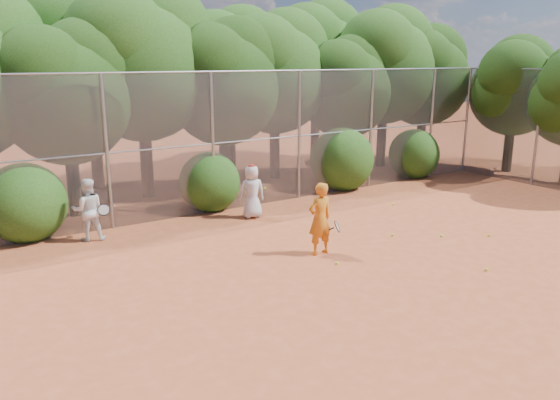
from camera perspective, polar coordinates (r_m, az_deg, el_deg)
ground at (r=11.96m, az=10.69°, el=-6.98°), size 80.00×80.00×0.00m
fence_back at (r=16.10m, az=-4.20°, el=6.34°), size 20.05×0.09×4.03m
fence_side at (r=21.04m, az=25.35°, el=6.91°), size 0.09×6.09×4.03m
tree_2 at (r=16.16m, az=-21.44°, el=10.89°), size 3.99×3.47×5.47m
tree_3 at (r=17.80m, az=-14.26°, el=14.29°), size 4.89×4.26×6.70m
tree_4 at (r=18.24m, az=-5.91°, el=12.64°), size 4.19×3.64×5.73m
tree_5 at (r=20.18m, az=-0.50°, el=13.71°), size 4.51×3.92×6.17m
tree_6 at (r=20.86m, az=6.94°, el=12.04°), size 3.86×3.36×5.29m
tree_7 at (r=22.97m, az=10.97°, el=14.13°), size 4.77×4.14×6.53m
tree_8 at (r=24.19m, az=14.92°, el=12.82°), size 4.25×3.70×5.82m
tree_10 at (r=19.62m, az=-19.33°, el=14.60°), size 5.15×4.48×7.06m
tree_11 at (r=21.06m, az=-5.29°, el=14.00°), size 4.64×4.03×6.35m
tree_12 at (r=23.99m, az=3.86°, el=14.91°), size 5.02×4.37×6.88m
tree_13 at (r=23.25m, az=23.37°, el=11.23°), size 3.86×3.36×5.29m
bush_0 at (r=14.75m, az=-25.13°, el=0.06°), size 2.00×2.00×2.00m
bush_1 at (r=16.17m, az=-7.38°, el=2.14°), size 1.80×1.80×1.80m
bush_2 at (r=18.79m, az=6.48°, el=4.52°), size 2.20×2.20×2.20m
bush_3 at (r=21.19m, az=13.83°, el=4.91°), size 1.90×1.90×1.90m
player_yellow at (r=12.33m, az=4.19°, el=-1.98°), size 0.82×0.57×1.68m
player_teen at (r=15.21m, az=-2.95°, el=0.92°), size 0.82×0.62×1.53m
player_white at (r=14.08m, az=-19.42°, el=-0.97°), size 0.90×0.80×1.55m
ball_0 at (r=14.72m, az=21.01°, el=-3.46°), size 0.07×0.07×0.07m
ball_1 at (r=14.06m, az=11.69°, el=-3.59°), size 0.07×0.07×0.07m
ball_2 at (r=12.36m, az=20.76°, el=-6.82°), size 0.07×0.07×0.07m
ball_3 at (r=14.29m, az=16.52°, el=-3.61°), size 0.07×0.07×0.07m
ball_4 at (r=11.98m, az=5.95°, el=-6.59°), size 0.07×0.07×0.07m
ball_5 at (r=17.03m, az=11.75°, el=-0.41°), size 0.07×0.07×0.07m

